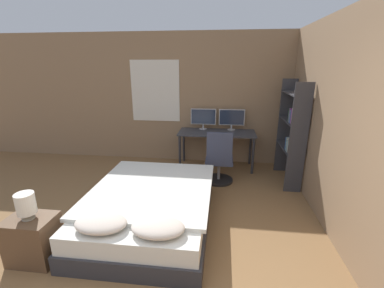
# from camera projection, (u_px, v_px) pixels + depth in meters

# --- Properties ---
(wall_back) EXTENTS (12.00, 0.08, 2.70)m
(wall_back) POSITION_uv_depth(u_px,v_px,m) (196.00, 100.00, 5.42)
(wall_back) COLOR #8E7051
(wall_back) RESTS_ON ground_plane
(wall_side_right) EXTENTS (0.06, 12.00, 2.70)m
(wall_side_right) POSITION_uv_depth(u_px,v_px,m) (347.00, 130.00, 2.90)
(wall_side_right) COLOR #8E7051
(wall_side_right) RESTS_ON ground_plane
(bed) EXTENTS (1.58, 2.07, 0.56)m
(bed) POSITION_uv_depth(u_px,v_px,m) (151.00, 207.00, 3.42)
(bed) COLOR #2D2D33
(bed) RESTS_ON ground_plane
(nightstand) EXTENTS (0.49, 0.37, 0.52)m
(nightstand) POSITION_uv_depth(u_px,v_px,m) (33.00, 239.00, 2.77)
(nightstand) COLOR brown
(nightstand) RESTS_ON ground_plane
(bedside_lamp) EXTENTS (0.19, 0.19, 0.29)m
(bedside_lamp) POSITION_uv_depth(u_px,v_px,m) (26.00, 204.00, 2.64)
(bedside_lamp) COLOR gray
(bedside_lamp) RESTS_ON nightstand
(desk) EXTENTS (1.54, 0.63, 0.76)m
(desk) POSITION_uv_depth(u_px,v_px,m) (217.00, 136.00, 5.20)
(desk) COLOR #38383D
(desk) RESTS_ON ground_plane
(monitor_left) EXTENTS (0.52, 0.16, 0.43)m
(monitor_left) POSITION_uv_depth(u_px,v_px,m) (203.00, 117.00, 5.34)
(monitor_left) COLOR #B7B7BC
(monitor_left) RESTS_ON desk
(monitor_right) EXTENTS (0.52, 0.16, 0.43)m
(monitor_right) POSITION_uv_depth(u_px,v_px,m) (232.00, 118.00, 5.27)
(monitor_right) COLOR #B7B7BC
(monitor_right) RESTS_ON desk
(keyboard) EXTENTS (0.36, 0.13, 0.02)m
(keyboard) POSITION_uv_depth(u_px,v_px,m) (216.00, 134.00, 4.98)
(keyboard) COLOR #B7B7BC
(keyboard) RESTS_ON desk
(computer_mouse) EXTENTS (0.07, 0.05, 0.04)m
(computer_mouse) POSITION_uv_depth(u_px,v_px,m) (231.00, 134.00, 4.94)
(computer_mouse) COLOR #B7B7BC
(computer_mouse) RESTS_ON desk
(office_chair) EXTENTS (0.52, 0.52, 0.98)m
(office_chair) POSITION_uv_depth(u_px,v_px,m) (219.00, 162.00, 4.58)
(office_chair) COLOR black
(office_chair) RESTS_ON ground_plane
(bookshelf) EXTENTS (0.28, 0.93, 1.81)m
(bookshelf) POSITION_uv_depth(u_px,v_px,m) (293.00, 129.00, 4.38)
(bookshelf) COLOR #333338
(bookshelf) RESTS_ON ground_plane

